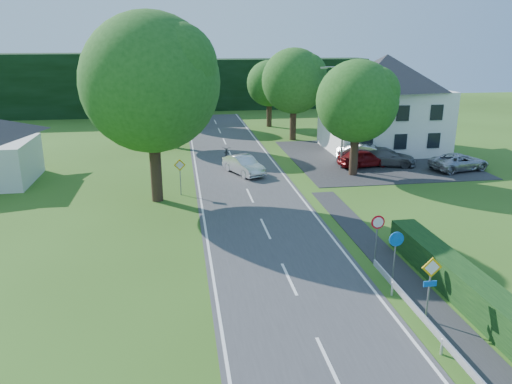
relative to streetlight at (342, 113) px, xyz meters
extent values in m
cube|color=#3B3B3E|center=(-8.06, -10.00, -4.44)|extent=(7.00, 80.00, 0.04)
cube|color=#272729|center=(3.94, 3.00, -4.44)|extent=(14.00, 16.00, 0.04)
cube|color=white|center=(-11.31, -10.00, -4.42)|extent=(0.12, 80.00, 0.01)
cube|color=white|center=(-4.81, -10.00, -4.42)|extent=(0.12, 80.00, 0.01)
cube|color=black|center=(-0.06, 36.00, -0.96)|extent=(30.00, 5.00, 7.00)
cube|color=white|center=(5.94, 6.00, -1.66)|extent=(10.00, 8.00, 5.60)
pyramid|color=black|center=(5.94, 6.00, 2.64)|extent=(10.60, 8.40, 3.00)
cylinder|color=gray|center=(0.14, 0.00, -0.46)|extent=(0.16, 0.16, 8.00)
cylinder|color=gray|center=(-0.66, 0.00, 3.44)|extent=(1.70, 0.10, 0.10)
cube|color=gray|center=(-1.56, 0.00, 3.39)|extent=(0.50, 0.18, 0.12)
cylinder|color=gray|center=(-3.76, -22.00, -3.26)|extent=(0.07, 0.07, 2.40)
cube|color=#F5B10C|center=(-3.76, -22.03, -2.26)|extent=(0.78, 0.04, 0.78)
cube|color=white|center=(-3.76, -22.03, -2.26)|extent=(0.57, 0.05, 0.57)
cube|color=blue|center=(-3.76, -22.03, -2.91)|extent=(0.50, 0.04, 0.22)
cylinder|color=gray|center=(-3.76, -19.00, -3.36)|extent=(0.07, 0.07, 2.20)
cylinder|color=blue|center=(-3.76, -19.03, -2.41)|extent=(0.64, 0.04, 0.64)
cylinder|color=gray|center=(-3.76, -17.00, -3.36)|extent=(0.07, 0.07, 2.20)
cylinder|color=red|center=(-3.76, -17.03, -2.41)|extent=(0.64, 0.04, 0.64)
cylinder|color=white|center=(-3.76, -17.05, -2.41)|extent=(0.48, 0.04, 0.48)
cylinder|color=gray|center=(-12.56, -5.00, -3.36)|extent=(0.07, 0.07, 2.20)
cube|color=#F5B10C|center=(-12.56, -5.03, -2.41)|extent=(0.78, 0.04, 0.78)
cube|color=white|center=(-12.56, -5.03, -2.41)|extent=(0.57, 0.05, 0.57)
imported|color=silver|center=(-7.76, -0.58, -3.72)|extent=(3.03, 4.49, 1.40)
imported|color=black|center=(-8.55, 4.79, -3.90)|extent=(0.89, 2.06, 1.05)
imported|color=#670B0D|center=(2.07, 0.18, -3.71)|extent=(4.42, 2.36, 1.43)
imported|color=#A1A0A4|center=(2.69, 1.00, -3.59)|extent=(5.33, 3.03, 1.66)
imported|color=#57565C|center=(3.90, 0.35, -3.71)|extent=(5.31, 3.36, 1.43)
imported|color=#B0AFB7|center=(9.12, -2.00, -3.77)|extent=(5.06, 3.05, 1.32)
imported|color=#A41D0D|center=(4.15, 5.00, -3.49)|extent=(2.40, 2.44, 1.86)
camera|label=1|loc=(-12.48, -37.09, 5.64)|focal=35.00mm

